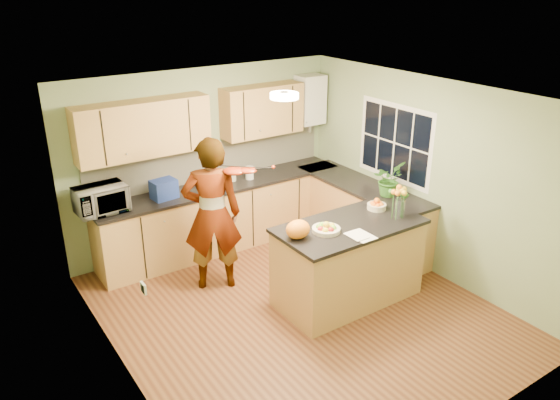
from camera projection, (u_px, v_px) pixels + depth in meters
floor at (298, 311)px, 6.35m from camera, size 4.50×4.50×0.00m
ceiling at (301, 97)px, 5.39m from camera, size 4.00×4.50×0.02m
wall_back at (205, 158)px, 7.59m from camera, size 4.00×0.02×2.50m
wall_front at (474, 311)px, 4.15m from camera, size 4.00×0.02×2.50m
wall_left at (117, 264)px, 4.83m from camera, size 0.02×4.50×2.50m
wall_right at (427, 177)px, 6.90m from camera, size 0.02×4.50×2.50m
back_counter at (224, 215)px, 7.71m from camera, size 3.64×0.62×0.94m
right_counter at (361, 215)px, 7.70m from camera, size 0.62×2.24×0.94m
splashback at (212, 161)px, 7.65m from camera, size 3.60×0.02×0.52m
upper_cabinets at (196, 121)px, 7.14m from camera, size 3.20×0.34×0.70m
boiler at (310, 100)px, 8.10m from camera, size 0.40×0.30×0.86m
window_right at (395, 143)px, 7.24m from camera, size 0.01×1.30×1.05m
light_switch at (143, 288)px, 4.36m from camera, size 0.02×0.09×0.09m
ceiling_lamp at (284, 96)px, 5.63m from camera, size 0.30×0.30×0.07m
peninsula_island at (348, 262)px, 6.41m from camera, size 1.72×0.88×0.98m
fruit_dish at (326, 228)px, 6.02m from camera, size 0.31×0.31×0.11m
orange_bowl at (377, 205)px, 6.60m from camera, size 0.23×0.23×0.13m
flower_vase at (401, 191)px, 6.27m from camera, size 0.27×0.27×0.50m
orange_bag at (298, 229)px, 5.86m from camera, size 0.32×0.29×0.21m
papers at (361, 235)px, 5.94m from camera, size 0.22×0.30×0.01m
violinist at (212, 215)px, 6.52m from camera, size 0.83×0.71×1.93m
violin at (234, 171)px, 6.23m from camera, size 0.65×0.56×0.16m
microwave at (101, 200)px, 6.58m from camera, size 0.62×0.43×0.33m
blue_box at (164, 189)px, 7.01m from camera, size 0.33×0.26×0.25m
kettle at (209, 177)px, 7.40m from camera, size 0.18×0.18×0.33m
jar_cream at (233, 176)px, 7.62m from camera, size 0.12×0.12×0.15m
jar_white at (250, 173)px, 7.69m from camera, size 0.15×0.15×0.18m
potted_plant at (388, 179)px, 7.07m from camera, size 0.50×0.48×0.44m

